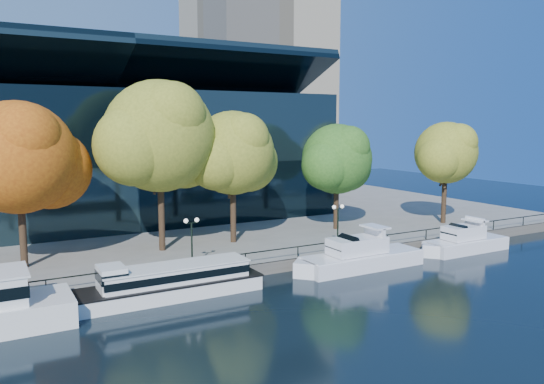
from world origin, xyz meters
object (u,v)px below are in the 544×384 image
cruiser_near (358,256)px  lamp_1 (192,231)px  tree_3 (234,155)px  cruiser_far (463,241)px  lamp_2 (338,216)px  tour_boat (165,282)px  tree_1 (21,160)px  tree_4 (338,160)px  tree_5 (447,154)px  tree_2 (162,139)px

cruiser_near → lamp_1: bearing=164.4°
tree_3 → lamp_1: (-7.02, -6.91, -5.48)m
cruiser_far → tree_3: (-19.33, 10.85, 8.41)m
cruiser_near → lamp_2: size_ratio=3.09×
tour_boat → lamp_1: 5.32m
tour_boat → tree_3: 16.59m
tree_1 → tree_4: (31.01, 0.72, -1.13)m
tour_boat → tree_1: size_ratio=1.13×
tree_5 → lamp_2: 19.34m
cruiser_near → tree_5: (18.88, 7.92, 7.84)m
cruiser_far → tree_3: bearing=150.7°
tree_2 → tour_boat: bearing=-107.9°
tree_3 → lamp_1: tree_3 is taller
tour_boat → lamp_2: 17.96m
lamp_1 → lamp_2: 14.19m
tree_4 → lamp_1: tree_4 is taller
tour_boat → cruiser_far: size_ratio=1.47×
cruiser_far → tree_2: (-26.36, 10.91, 10.04)m
lamp_2 → tree_4: bearing=54.0°
tree_2 → tree_5: tree_2 is taller
tour_boat → tree_1: (-8.17, 9.82, 8.40)m
cruiser_near → tree_4: (6.03, 11.19, 7.35)m
tree_3 → lamp_2: 11.37m
tree_2 → tree_4: (19.58, 0.42, -2.62)m
lamp_1 → cruiser_near: bearing=-15.6°
cruiser_near → lamp_1: (-13.54, 3.79, 2.86)m
cruiser_far → lamp_1: 26.80m
tree_4 → tree_3: bearing=-177.8°
tree_2 → tree_5: 32.62m
lamp_2 → tree_2: bearing=153.8°
tree_1 → lamp_2: size_ratio=3.28×
cruiser_near → tree_3: (-6.52, 10.70, 8.34)m
tour_boat → cruiser_far: bearing=-1.5°
tour_boat → tree_4: size_ratio=1.30×
lamp_1 → cruiser_far: bearing=-8.5°
tree_5 → tree_4: bearing=165.7°
tree_4 → lamp_2: tree_4 is taller
cruiser_near → tree_2: 19.97m
tree_5 → lamp_1: 33.05m
cruiser_near → tree_3: size_ratio=0.99×
tree_1 → tree_2: tree_2 is taller
cruiser_near → cruiser_far: cruiser_near is taller
cruiser_near → tree_4: 14.68m
tour_boat → tree_1: 15.28m
tree_2 → lamp_1: 9.96m
cruiser_near → tree_1: tree_1 is taller
tree_2 → tree_4: bearing=1.2°
lamp_2 → tree_3: bearing=136.1°
cruiser_far → tree_5: bearing=53.0°
cruiser_far → lamp_1: (-26.35, 3.93, 2.93)m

